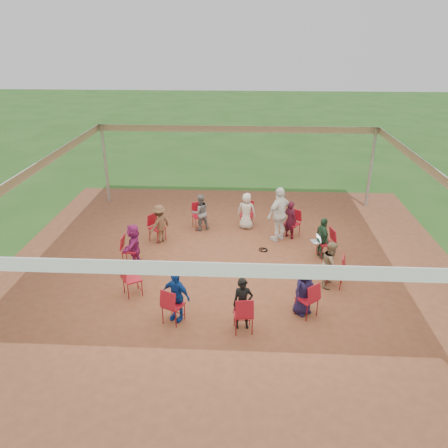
{
  "coord_description": "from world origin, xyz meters",
  "views": [
    {
      "loc": [
        0.38,
        -10.88,
        6.19
      ],
      "look_at": [
        -0.21,
        0.3,
        1.21
      ],
      "focal_mm": 35.0,
      "sensor_mm": 36.0,
      "label": 1
    }
  ],
  "objects_px": {
    "chair_2": "(247,215)",
    "chair_9": "(307,299)",
    "chair_4": "(157,228)",
    "person_seated_3": "(200,212)",
    "person_seated_4": "(159,224)",
    "standing_person": "(280,214)",
    "person_seated_0": "(322,238)",
    "chair_0": "(326,243)",
    "person_seated_8": "(304,290)",
    "chair_6": "(132,279)",
    "chair_8": "(243,314)",
    "person_seated_1": "(290,220)",
    "cable_coil": "(263,250)",
    "chair_5": "(130,250)",
    "chair_7": "(173,305)",
    "person_seated_6": "(176,296)",
    "chair_10": "(335,271)",
    "person_seated_5": "(134,245)",
    "person_seated_2": "(246,211)",
    "chair_1": "(292,224)",
    "person_seated_9": "(331,264)",
    "laptop": "(317,240)",
    "chair_3": "(199,216)",
    "person_seated_7": "(243,304)"
  },
  "relations": [
    {
      "from": "chair_2",
      "to": "chair_9",
      "type": "distance_m",
      "value": 5.24
    },
    {
      "from": "chair_4",
      "to": "person_seated_3",
      "type": "xyz_separation_m",
      "value": [
        1.28,
        0.94,
        0.18
      ]
    },
    {
      "from": "person_seated_4",
      "to": "standing_person",
      "type": "xyz_separation_m",
      "value": [
        3.77,
        0.36,
        0.26
      ]
    },
    {
      "from": "person_seated_0",
      "to": "standing_person",
      "type": "bearing_deg",
      "value": 30.85
    },
    {
      "from": "chair_0",
      "to": "person_seated_8",
      "type": "xyz_separation_m",
      "value": [
        -0.98,
        -2.89,
        0.18
      ]
    },
    {
      "from": "chair_0",
      "to": "chair_6",
      "type": "relative_size",
      "value": 1.0
    },
    {
      "from": "chair_8",
      "to": "person_seated_8",
      "type": "height_order",
      "value": "person_seated_8"
    },
    {
      "from": "person_seated_1",
      "to": "cable_coil",
      "type": "distance_m",
      "value": 1.45
    },
    {
      "from": "chair_5",
      "to": "person_seated_3",
      "type": "distance_m",
      "value": 3.05
    },
    {
      "from": "chair_6",
      "to": "chair_9",
      "type": "bearing_deg",
      "value": 49.09
    },
    {
      "from": "chair_7",
      "to": "person_seated_6",
      "type": "distance_m",
      "value": 0.22
    },
    {
      "from": "chair_0",
      "to": "chair_6",
      "type": "xyz_separation_m",
      "value": [
        -5.2,
        -2.32,
        0.0
      ]
    },
    {
      "from": "chair_8",
      "to": "chair_10",
      "type": "bearing_deg",
      "value": 32.73
    },
    {
      "from": "person_seated_5",
      "to": "person_seated_2",
      "type": "bearing_deg",
      "value": 130.91
    },
    {
      "from": "chair_1",
      "to": "chair_9",
      "type": "relative_size",
      "value": 1.0
    },
    {
      "from": "chair_2",
      "to": "person_seated_9",
      "type": "xyz_separation_m",
      "value": [
        2.2,
        -3.65,
        0.18
      ]
    },
    {
      "from": "person_seated_9",
      "to": "chair_5",
      "type": "bearing_deg",
      "value": 98.36
    },
    {
      "from": "person_seated_4",
      "to": "person_seated_5",
      "type": "height_order",
      "value": "same"
    },
    {
      "from": "chair_8",
      "to": "person_seated_9",
      "type": "xyz_separation_m",
      "value": [
        2.26,
        2.05,
        0.18
      ]
    },
    {
      "from": "chair_6",
      "to": "person_seated_9",
      "type": "xyz_separation_m",
      "value": [
        5.07,
        0.73,
        0.18
      ]
    },
    {
      "from": "person_seated_6",
      "to": "laptop",
      "type": "bearing_deg",
      "value": 66.25
    },
    {
      "from": "chair_0",
      "to": "person_seated_1",
      "type": "bearing_deg",
      "value": 20.51
    },
    {
      "from": "chair_3",
      "to": "person_seated_3",
      "type": "relative_size",
      "value": 0.72
    },
    {
      "from": "chair_6",
      "to": "person_seated_5",
      "type": "height_order",
      "value": "person_seated_5"
    },
    {
      "from": "chair_8",
      "to": "person_seated_1",
      "type": "height_order",
      "value": "person_seated_1"
    },
    {
      "from": "person_seated_1",
      "to": "chair_5",
      "type": "bearing_deg",
      "value": 64.9
    },
    {
      "from": "chair_2",
      "to": "person_seated_4",
      "type": "bearing_deg",
      "value": 34.62
    },
    {
      "from": "person_seated_4",
      "to": "person_seated_9",
      "type": "distance_m",
      "value": 5.46
    },
    {
      "from": "person_seated_4",
      "to": "chair_8",
      "type": "bearing_deg",
      "value": 64.9
    },
    {
      "from": "chair_5",
      "to": "chair_8",
      "type": "relative_size",
      "value": 1.0
    },
    {
      "from": "chair_8",
      "to": "chair_6",
      "type": "bearing_deg",
      "value": 147.27
    },
    {
      "from": "person_seated_8",
      "to": "chair_8",
      "type": "bearing_deg",
      "value": 167.78
    },
    {
      "from": "person_seated_5",
      "to": "person_seated_9",
      "type": "xyz_separation_m",
      "value": [
        5.4,
        -0.83,
        0.0
      ]
    },
    {
      "from": "chair_3",
      "to": "person_seated_2",
      "type": "bearing_deg",
      "value": 159.49
    },
    {
      "from": "chair_3",
      "to": "person_seated_7",
      "type": "xyz_separation_m",
      "value": [
        1.54,
        -5.36,
        0.18
      ]
    },
    {
      "from": "chair_5",
      "to": "chair_9",
      "type": "distance_m",
      "value": 5.24
    },
    {
      "from": "chair_4",
      "to": "person_seated_4",
      "type": "relative_size",
      "value": 0.72
    },
    {
      "from": "chair_4",
      "to": "person_seated_9",
      "type": "bearing_deg",
      "value": 98.01
    },
    {
      "from": "person_seated_3",
      "to": "cable_coil",
      "type": "relative_size",
      "value": 3.98
    },
    {
      "from": "chair_0",
      "to": "person_seated_0",
      "type": "relative_size",
      "value": 0.72
    },
    {
      "from": "chair_1",
      "to": "chair_4",
      "type": "xyz_separation_m",
      "value": [
        -4.31,
        -0.58,
        0.0
      ]
    },
    {
      "from": "person_seated_4",
      "to": "chair_0",
      "type": "bearing_deg",
      "value": 115.1
    },
    {
      "from": "person_seated_1",
      "to": "chair_9",
      "type": "bearing_deg",
      "value": 131.97
    },
    {
      "from": "chair_3",
      "to": "cable_coil",
      "type": "height_order",
      "value": "chair_3"
    },
    {
      "from": "person_seated_1",
      "to": "person_seated_3",
      "type": "relative_size",
      "value": 1.0
    },
    {
      "from": "chair_6",
      "to": "person_seated_6",
      "type": "xyz_separation_m",
      "value": [
        1.27,
        -0.96,
        0.18
      ]
    },
    {
      "from": "standing_person",
      "to": "person_seated_4",
      "type": "bearing_deg",
      "value": -37.12
    },
    {
      "from": "person_seated_0",
      "to": "chair_1",
      "type": "bearing_deg",
      "value": 12.22
    },
    {
      "from": "chair_1",
      "to": "person_seated_1",
      "type": "xyz_separation_m",
      "value": [
        -0.08,
        -0.09,
        0.18
      ]
    },
    {
      "from": "chair_8",
      "to": "person_seated_3",
      "type": "distance_m",
      "value": 5.58
    }
  ]
}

